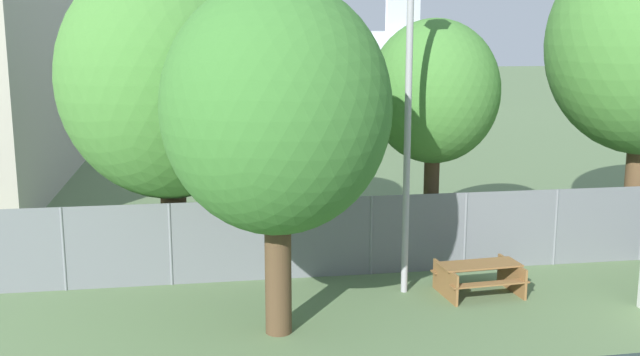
{
  "coord_description": "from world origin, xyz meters",
  "views": [
    {
      "loc": [
        -4.32,
        -8.26,
        6.23
      ],
      "look_at": [
        -0.85,
        12.93,
        2.0
      ],
      "focal_mm": 42.0,
      "sensor_mm": 36.0,
      "label": 1
    }
  ],
  "objects_px": {
    "picnic_bench_near_cabin": "(479,275)",
    "tree_behind_benches": "(276,110)",
    "tree_near_hangar": "(169,79)",
    "tree_far_right": "(434,93)",
    "airplane": "(240,59)"
  },
  "relations": [
    {
      "from": "tree_near_hangar",
      "to": "tree_behind_benches",
      "type": "relative_size",
      "value": 1.12
    },
    {
      "from": "tree_far_right",
      "to": "tree_near_hangar",
      "type": "bearing_deg",
      "value": 179.67
    },
    {
      "from": "airplane",
      "to": "tree_behind_benches",
      "type": "distance_m",
      "value": 40.65
    },
    {
      "from": "tree_near_hangar",
      "to": "tree_far_right",
      "type": "xyz_separation_m",
      "value": [
        6.92,
        -0.04,
        -0.42
      ]
    },
    {
      "from": "airplane",
      "to": "tree_far_right",
      "type": "relative_size",
      "value": 6.06
    },
    {
      "from": "airplane",
      "to": "tree_near_hangar",
      "type": "height_order",
      "value": "airplane"
    },
    {
      "from": "picnic_bench_near_cabin",
      "to": "tree_far_right",
      "type": "height_order",
      "value": "tree_far_right"
    },
    {
      "from": "airplane",
      "to": "tree_behind_benches",
      "type": "height_order",
      "value": "airplane"
    },
    {
      "from": "airplane",
      "to": "tree_far_right",
      "type": "distance_m",
      "value": 36.3
    },
    {
      "from": "tree_near_hangar",
      "to": "tree_behind_benches",
      "type": "bearing_deg",
      "value": -63.5
    },
    {
      "from": "tree_near_hangar",
      "to": "tree_far_right",
      "type": "relative_size",
      "value": 1.23
    },
    {
      "from": "picnic_bench_near_cabin",
      "to": "tree_behind_benches",
      "type": "height_order",
      "value": "tree_behind_benches"
    },
    {
      "from": "tree_behind_benches",
      "to": "tree_far_right",
      "type": "relative_size",
      "value": 1.1
    },
    {
      "from": "tree_near_hangar",
      "to": "tree_far_right",
      "type": "height_order",
      "value": "tree_near_hangar"
    },
    {
      "from": "tree_near_hangar",
      "to": "tree_far_right",
      "type": "distance_m",
      "value": 6.94
    }
  ]
}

